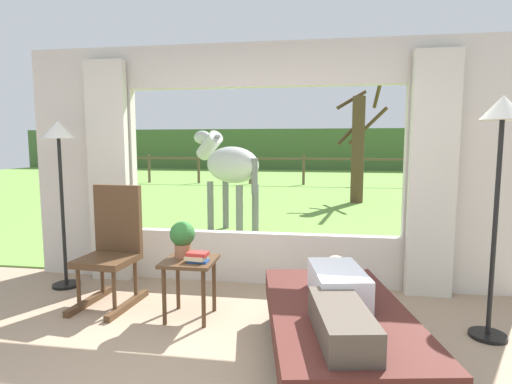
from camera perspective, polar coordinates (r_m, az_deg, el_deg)
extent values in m
cube|color=beige|center=(5.09, -22.30, 3.51)|extent=(1.15, 0.12, 2.55)
cube|color=beige|center=(4.58, 26.90, 3.00)|extent=(1.15, 0.12, 2.55)
cube|color=beige|center=(4.57, 0.90, -9.04)|extent=(2.90, 0.12, 0.55)
cube|color=beige|center=(4.47, 0.95, 17.15)|extent=(2.90, 0.12, 0.45)
cube|color=beige|center=(4.81, -19.70, 2.57)|extent=(0.44, 0.10, 2.40)
cube|color=beige|center=(4.36, 23.23, 2.04)|extent=(0.44, 0.10, 2.40)
cube|color=olive|center=(15.34, 6.57, 0.98)|extent=(36.00, 21.68, 0.02)
cube|color=#456533|center=(25.10, 7.54, 5.87)|extent=(36.00, 2.00, 2.40)
cube|color=black|center=(3.05, 11.17, -20.60)|extent=(1.09, 1.68, 0.24)
cube|color=#471E19|center=(2.96, 11.27, -16.98)|extent=(1.18, 1.83, 0.18)
cube|color=silver|center=(3.02, 11.24, -12.38)|extent=(0.44, 0.65, 0.22)
cube|color=#4C4238|center=(2.48, 11.80, -17.24)|extent=(0.39, 0.72, 0.18)
sphere|color=tan|center=(3.39, 10.98, -10.27)|extent=(0.20, 0.20, 0.20)
cube|color=#4C331E|center=(4.11, -19.92, -8.85)|extent=(0.52, 0.52, 0.06)
cube|color=#4C331E|center=(4.20, -18.53, -3.69)|extent=(0.48, 0.10, 0.68)
cube|color=#4C331E|center=(4.34, -21.97, -13.78)|extent=(0.11, 0.68, 0.06)
cube|color=#4C331E|center=(4.13, -17.29, -14.65)|extent=(0.11, 0.68, 0.06)
cylinder|color=#4C331E|center=(4.13, -23.34, -11.90)|extent=(0.04, 0.04, 0.38)
cylinder|color=#4C331E|center=(3.93, -19.03, -12.66)|extent=(0.04, 0.04, 0.38)
cylinder|color=#4C331E|center=(4.40, -20.50, -10.61)|extent=(0.04, 0.04, 0.38)
cylinder|color=#4C331E|center=(4.22, -16.36, -11.21)|extent=(0.04, 0.04, 0.38)
cube|color=#4C331E|center=(3.65, -9.18, -9.43)|extent=(0.44, 0.44, 0.03)
cylinder|color=#4C331E|center=(3.63, -12.58, -13.89)|extent=(0.04, 0.04, 0.49)
cylinder|color=#4C331E|center=(3.53, -7.27, -14.41)|extent=(0.04, 0.04, 0.49)
cylinder|color=#4C331E|center=(3.93, -10.73, -12.24)|extent=(0.04, 0.04, 0.49)
cylinder|color=#4C331E|center=(3.83, -5.82, -12.64)|extent=(0.04, 0.04, 0.49)
cylinder|color=#9E6042|center=(3.71, -10.10, -7.98)|extent=(0.14, 0.14, 0.12)
sphere|color=#2D6B2D|center=(3.67, -10.15, -5.71)|extent=(0.22, 0.22, 0.22)
cube|color=#23478C|center=(3.55, -7.97, -9.41)|extent=(0.16, 0.11, 0.02)
cube|color=beige|center=(3.55, -8.26, -8.98)|extent=(0.18, 0.15, 0.03)
cube|color=#B22D28|center=(3.54, -8.07, -8.47)|extent=(0.18, 0.13, 0.03)
cylinder|color=black|center=(4.94, -24.72, -11.58)|extent=(0.28, 0.28, 0.03)
cylinder|color=black|center=(4.77, -25.17, -2.75)|extent=(0.04, 0.04, 1.57)
cone|color=white|center=(4.71, -25.69, 7.79)|extent=(0.32, 0.32, 0.18)
cylinder|color=black|center=(3.88, 29.37, -16.89)|extent=(0.28, 0.28, 0.03)
cylinder|color=black|center=(3.64, 30.11, -4.79)|extent=(0.04, 0.04, 1.69)
cone|color=white|center=(3.59, 30.99, 9.99)|extent=(0.32, 0.32, 0.18)
ellipsoid|color=#B2B2AD|center=(6.83, -3.36, 3.78)|extent=(1.29, 1.25, 0.60)
cylinder|color=#B2B2AD|center=(7.38, -6.46, 6.39)|extent=(0.62, 0.60, 0.53)
ellipsoid|color=#B2B2AD|center=(7.59, -7.45, 7.50)|extent=(0.49, 0.47, 0.24)
cube|color=slate|center=(7.31, -6.12, 6.61)|extent=(0.37, 0.35, 0.32)
cylinder|color=slate|center=(6.36, -0.20, 2.22)|extent=(0.14, 0.14, 0.55)
cylinder|color=slate|center=(7.16, -6.32, -1.96)|extent=(0.11, 0.11, 0.85)
cylinder|color=slate|center=(7.33, -4.21, -1.73)|extent=(0.11, 0.11, 0.85)
cylinder|color=slate|center=(6.47, -2.31, -2.83)|extent=(0.11, 0.11, 0.85)
cylinder|color=slate|center=(6.66, -0.09, -2.55)|extent=(0.11, 0.11, 0.85)
cylinder|color=#4C3823|center=(10.79, 13.90, 5.64)|extent=(0.32, 0.32, 2.68)
cylinder|color=#47331E|center=(11.11, 13.08, 12.31)|extent=(0.80, 0.52, 0.52)
cylinder|color=#47331E|center=(11.07, 12.97, 8.20)|extent=(0.72, 0.46, 0.72)
cylinder|color=#47331E|center=(10.92, 16.53, 13.09)|extent=(0.11, 1.17, 0.69)
cylinder|color=#47331E|center=(11.22, 15.18, 8.77)|extent=(0.96, 0.68, 0.97)
cylinder|color=brown|center=(17.53, -20.58, 3.14)|extent=(0.10, 0.10, 1.10)
cylinder|color=brown|center=(16.63, -14.56, 3.18)|extent=(0.10, 0.10, 1.10)
cylinder|color=brown|center=(15.95, -7.94, 3.19)|extent=(0.10, 0.10, 1.10)
cylinder|color=brown|center=(15.49, -0.82, 3.15)|extent=(0.10, 0.10, 1.10)
cylinder|color=brown|center=(15.28, 6.60, 3.06)|extent=(0.10, 0.10, 1.10)
cylinder|color=brown|center=(15.33, 14.10, 2.92)|extent=(0.10, 0.10, 1.10)
cylinder|color=brown|center=(15.64, 21.42, 2.73)|extent=(0.10, 0.10, 1.10)
cylinder|color=brown|center=(16.19, 28.36, 2.51)|extent=(0.10, 0.10, 1.10)
cube|color=brown|center=(15.26, 6.62, 4.56)|extent=(16.00, 0.06, 0.08)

